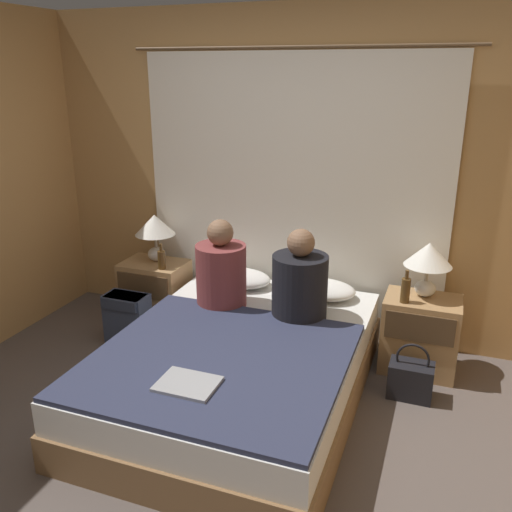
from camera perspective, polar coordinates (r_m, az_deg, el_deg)
ground_plane at (r=3.20m, az=-6.63°, el=-20.86°), size 16.00×16.00×0.00m
wall_back at (r=4.24m, az=4.01°, el=8.26°), size 4.20×0.06×2.50m
curtain_panel at (r=4.21m, az=3.72°, el=6.09°), size 2.58×0.02×2.20m
bed at (r=3.58m, az=-1.78°, el=-11.73°), size 1.51×2.09×0.43m
nightstand_left at (r=4.60m, az=-10.53°, el=-3.87°), size 0.51×0.38×0.55m
nightstand_right at (r=4.03m, az=16.85°, el=-7.88°), size 0.51×0.38×0.55m
lamp_left at (r=4.46m, az=-10.59°, el=2.89°), size 0.33×0.33×0.39m
lamp_right at (r=3.87m, az=17.69°, el=-0.24°), size 0.33×0.33×0.39m
pillow_left at (r=4.25m, az=-1.80°, el=-2.33°), size 0.51×0.36×0.12m
pillow_right at (r=4.07m, az=6.91°, el=-3.50°), size 0.51×0.36×0.12m
blanket_on_bed at (r=3.22m, az=-3.90°, el=-10.78°), size 1.45×1.41×0.03m
person_left_in_bed at (r=3.84m, az=-3.70°, el=-1.63°), size 0.36×0.36×0.64m
person_right_in_bed at (r=3.66m, az=4.63°, el=-2.84°), size 0.38×0.38×0.63m
beer_bottle_on_left_stand at (r=4.33m, az=-9.92°, el=-0.34°), size 0.06×0.06×0.21m
beer_bottle_on_right_stand at (r=3.79m, az=15.46°, el=-3.45°), size 0.06×0.06×0.23m
laptop_on_bed at (r=2.96m, az=-7.21°, el=-13.22°), size 0.32×0.25×0.02m
backpack_on_floor at (r=4.33m, az=-13.39°, el=-6.22°), size 0.33×0.21×0.41m
handbag_on_floor at (r=3.76m, az=15.97°, el=-12.35°), size 0.28×0.18×0.39m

